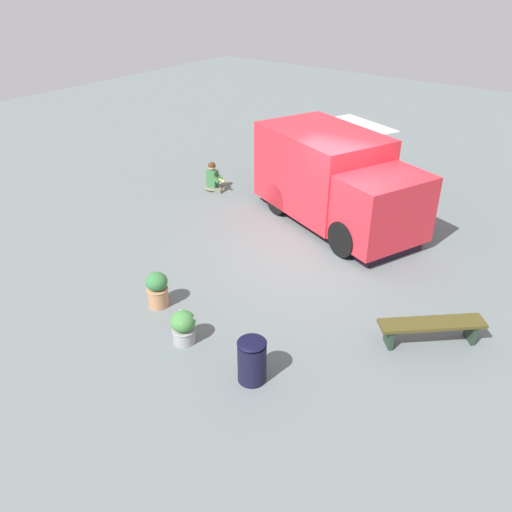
# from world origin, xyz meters

# --- Properties ---
(ground_plane) EXTENTS (40.00, 40.00, 0.00)m
(ground_plane) POSITION_xyz_m (0.00, 0.00, 0.00)
(ground_plane) COLOR slate
(food_truck) EXTENTS (3.97, 5.10, 2.28)m
(food_truck) POSITION_xyz_m (-1.31, -0.63, 1.09)
(food_truck) COLOR red
(food_truck) RESTS_ON ground_plane
(person_customer) EXTENTS (0.50, 0.75, 0.86)m
(person_customer) POSITION_xyz_m (-1.04, -4.54, 0.34)
(person_customer) COLOR #6A6A56
(person_customer) RESTS_ON ground_plane
(planter_flowering_near) EXTENTS (0.43, 0.43, 0.74)m
(planter_flowering_near) POSITION_xyz_m (4.16, -1.45, 0.38)
(planter_flowering_near) COLOR #B37C56
(planter_flowering_near) RESTS_ON ground_plane
(planter_flowering_far) EXTENTS (0.45, 0.45, 0.64)m
(planter_flowering_far) POSITION_xyz_m (4.68, -0.24, 0.34)
(planter_flowering_far) COLOR #949495
(planter_flowering_far) RESTS_ON ground_plane
(plaza_bench) EXTENTS (1.57, 1.67, 0.45)m
(plaza_bench) POSITION_xyz_m (2.02, 3.30, 0.35)
(plaza_bench) COLOR #49401B
(plaza_bench) RESTS_ON ground_plane
(trash_bin) EXTENTS (0.48, 0.48, 0.81)m
(trash_bin) POSITION_xyz_m (4.71, 1.34, 0.41)
(trash_bin) COLOR black
(trash_bin) RESTS_ON ground_plane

